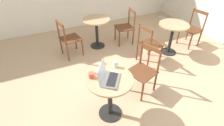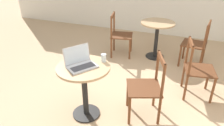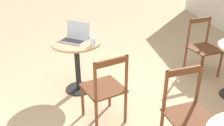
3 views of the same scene
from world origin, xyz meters
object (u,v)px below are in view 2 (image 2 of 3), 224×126
Objects in this scene: cafe_table_far at (157,31)px; mouse at (84,56)px; chair_far_right at (196,44)px; chair_mid_left at (197,69)px; drinking_glass at (104,58)px; chair_far_left at (120,35)px; mug at (72,56)px; chair_near_right at (147,87)px; cafe_table_near at (84,79)px; laptop at (80,63)px.

mouse reaches higher than cafe_table_far.
chair_mid_left is at bearing -88.25° from chair_far_right.
mouse is 0.29m from drinking_glass.
chair_mid_left and chair_far_right have the same top height.
chair_far_left is at bearing 101.90° from drinking_glass.
mug reaches higher than mouse.
drinking_glass is (-0.58, -0.07, 0.36)m from chair_near_right.
chair_far_left is (-1.55, 0.98, 0.00)m from chair_mid_left.
cafe_table_near is 0.24m from laptop.
mug is (-0.99, -0.15, 0.35)m from chair_near_right.
mouse is (-0.07, 0.24, -0.03)m from laptop.
chair_near_right is at bearing 6.56° from drinking_glass.
mouse is (-1.44, -1.81, 0.33)m from chair_far_right.
chair_near_right is 8.59× the size of drinking_glass.
cafe_table_near is 0.85× the size of chair_far_right.
chair_far_right reaches higher than cafe_table_near.
mouse is at bearing -87.30° from chair_far_left.
chair_far_left is 7.59× the size of mug.
drinking_glass is at bearing -122.17° from chair_far_right.
drinking_glass is at bearing -173.44° from chair_near_right.
laptop reaches higher than cafe_table_near.
cafe_table_far is 1.74× the size of laptop.
cafe_table_near is 2.22m from cafe_table_far.
chair_near_right is (0.77, 0.28, -0.12)m from cafe_table_near.
cafe_table_near is 0.85× the size of chair_mid_left.
chair_near_right is at bearing 20.01° from cafe_table_near.
chair_near_right is 1.96m from chair_far_left.
cafe_table_far is at bearing 68.74° from mug.
laptop reaches higher than drinking_glass.
mug is (-0.19, 0.14, -0.01)m from laptop.
mouse is at bearing -109.10° from cafe_table_far.
chair_far_left is 1.79m from mouse.
chair_near_right is at bearing -60.80° from chair_far_left.
chair_far_right is at bearing 91.75° from chair_mid_left.
chair_far_right is (-0.03, 1.02, 0.00)m from chair_mid_left.
mouse reaches higher than cafe_table_near.
cafe_table_near is at bearing -84.66° from chair_far_left.
cafe_table_far is (0.56, 2.14, 0.00)m from cafe_table_near.
chair_mid_left is at bearing 34.22° from drinking_glass.
chair_mid_left is 1.70m from mouse.
chair_far_left is at bearing 94.44° from laptop.
cafe_table_far is at bearing 11.53° from chair_far_left.
chair_mid_left reaches higher than drinking_glass.
drinking_glass is (0.22, 0.22, 0.00)m from laptop.
mug is (-0.04, -1.86, 0.35)m from chair_far_left.
cafe_table_far is 0.79m from chair_far_right.
mouse is at bearing 114.19° from cafe_table_near.
mouse is at bearing -176.67° from chair_near_right.
chair_far_left reaches higher than cafe_table_near.
cafe_table_near is 1.71m from chair_mid_left.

